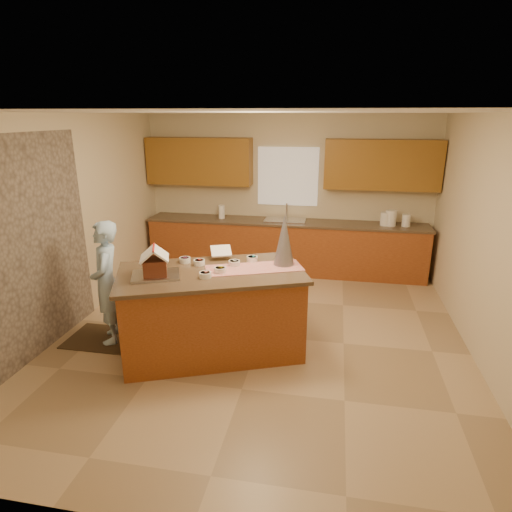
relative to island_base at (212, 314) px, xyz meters
name	(u,v)px	position (x,y,z in m)	size (l,w,h in m)	color
floor	(261,336)	(0.49, 0.45, -0.48)	(5.50, 5.50, 0.00)	tan
ceiling	(262,112)	(0.49, 0.45, 2.22)	(5.50, 5.50, 0.00)	silver
wall_back	(288,193)	(0.49, 3.20, 0.87)	(5.50, 5.50, 0.00)	beige
wall_front	(180,356)	(0.49, -2.30, 0.87)	(5.50, 5.50, 0.00)	beige
wall_left	(68,224)	(-2.01, 0.45, 0.87)	(5.50, 5.50, 0.00)	beige
wall_right	(491,244)	(2.99, 0.45, 0.87)	(5.50, 5.50, 0.00)	beige
stone_accent	(28,250)	(-1.99, -0.35, 0.77)	(2.50, 2.50, 0.00)	gray
window_curtain	(288,177)	(0.49, 3.17, 1.17)	(1.05, 0.03, 1.00)	white
back_counter_base	(285,247)	(0.49, 2.90, -0.04)	(4.80, 0.60, 0.88)	#954C1F
back_counter_top	(285,222)	(0.49, 2.90, 0.42)	(4.85, 0.63, 0.04)	brown
upper_cabinet_left	(199,161)	(-1.06, 3.02, 1.42)	(1.85, 0.35, 0.80)	brown
upper_cabinet_right	(382,165)	(2.04, 3.02, 1.42)	(1.85, 0.35, 0.80)	brown
sink	(285,223)	(0.49, 2.90, 0.41)	(0.70, 0.45, 0.12)	silver
faucet	(287,211)	(0.49, 3.08, 0.58)	(0.03, 0.03, 0.28)	silver
island_base	(212,314)	(0.00, 0.00, 0.00)	(1.97, 0.99, 0.96)	#954C1F
island_top	(211,273)	(0.00, 0.00, 0.50)	(2.06, 1.07, 0.04)	brown
table_runner	(254,268)	(0.46, 0.18, 0.53)	(1.10, 0.39, 0.01)	#B1130C
baking_tray	(156,275)	(-0.54, -0.27, 0.54)	(0.50, 0.37, 0.03)	silver
cookbook	(221,251)	(0.00, 0.45, 0.62)	(0.24, 0.02, 0.20)	white
tinsel_tree	(284,240)	(0.77, 0.37, 0.83)	(0.24, 0.24, 0.60)	silver
rug	(110,339)	(-1.36, 0.03, -0.48)	(1.02, 0.67, 0.01)	black
boy	(107,283)	(-1.31, 0.03, 0.28)	(0.55, 0.36, 1.50)	#ADD3F5
canister_a	(385,219)	(2.16, 2.90, 0.55)	(0.16, 0.16, 0.22)	white
canister_b	(391,218)	(2.25, 2.90, 0.57)	(0.18, 0.18, 0.26)	white
canister_c	(406,220)	(2.50, 2.90, 0.54)	(0.14, 0.14, 0.20)	white
paper_towel	(222,212)	(-0.64, 2.90, 0.56)	(0.11, 0.11, 0.24)	white
gingerbread_house	(155,264)	(-0.54, -0.27, 0.67)	(0.39, 0.40, 0.31)	maroon
candy_bowls	(216,265)	(0.02, 0.14, 0.56)	(0.91, 0.75, 0.06)	#EB3E29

